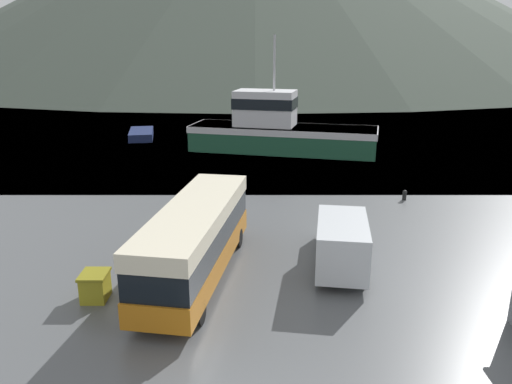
{
  "coord_description": "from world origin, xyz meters",
  "views": [
    {
      "loc": [
        0.42,
        -10.31,
        9.63
      ],
      "look_at": [
        0.38,
        14.8,
        2.0
      ],
      "focal_mm": 35.0,
      "sensor_mm": 36.0,
      "label": 1
    }
  ],
  "objects_px": {
    "fishing_boat": "(279,130)",
    "small_boat": "(142,134)",
    "delivery_van": "(342,240)",
    "storage_bin": "(96,286)",
    "tour_bus": "(197,238)"
  },
  "relations": [
    {
      "from": "delivery_van",
      "to": "storage_bin",
      "type": "xyz_separation_m",
      "value": [
        -9.99,
        -3.0,
        -0.67
      ]
    },
    {
      "from": "tour_bus",
      "to": "small_boat",
      "type": "relative_size",
      "value": 1.81
    },
    {
      "from": "fishing_boat",
      "to": "small_boat",
      "type": "distance_m",
      "value": 15.35
    },
    {
      "from": "tour_bus",
      "to": "storage_bin",
      "type": "relative_size",
      "value": 8.72
    },
    {
      "from": "storage_bin",
      "to": "small_boat",
      "type": "height_order",
      "value": "storage_bin"
    },
    {
      "from": "fishing_boat",
      "to": "storage_bin",
      "type": "height_order",
      "value": "fishing_boat"
    },
    {
      "from": "delivery_van",
      "to": "storage_bin",
      "type": "relative_size",
      "value": 5.45
    },
    {
      "from": "storage_bin",
      "to": "small_boat",
      "type": "bearing_deg",
      "value": 99.52
    },
    {
      "from": "delivery_van",
      "to": "storage_bin",
      "type": "bearing_deg",
      "value": -155.04
    },
    {
      "from": "tour_bus",
      "to": "delivery_van",
      "type": "height_order",
      "value": "tour_bus"
    },
    {
      "from": "tour_bus",
      "to": "delivery_van",
      "type": "bearing_deg",
      "value": 19.17
    },
    {
      "from": "tour_bus",
      "to": "delivery_van",
      "type": "relative_size",
      "value": 1.6
    },
    {
      "from": "fishing_boat",
      "to": "small_boat",
      "type": "relative_size",
      "value": 3.02
    },
    {
      "from": "delivery_van",
      "to": "fishing_boat",
      "type": "relative_size",
      "value": 0.37
    },
    {
      "from": "delivery_van",
      "to": "small_boat",
      "type": "bearing_deg",
      "value": 125.3
    }
  ]
}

